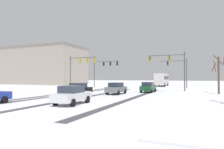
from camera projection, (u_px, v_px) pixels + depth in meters
name	position (u px, v px, depth m)	size (l,w,h in m)	color
ground_plane	(7.00, 112.00, 13.16)	(300.00, 300.00, 0.00)	white
wheel_track_left_lane	(60.00, 94.00, 27.60)	(0.88, 29.20, 0.01)	#424247
wheel_track_right_lane	(69.00, 94.00, 27.07)	(0.88, 29.20, 0.01)	#424247
wheel_track_center	(95.00, 95.00, 25.51)	(0.86, 29.20, 0.01)	#424247
wheel_track_oncoming	(136.00, 97.00, 23.39)	(0.79, 29.20, 0.01)	#424247
sidewalk_kerb_right	(195.00, 100.00, 19.72)	(4.00, 29.20, 0.12)	white
traffic_signal_near_left	(80.00, 65.00, 37.20)	(5.59, 0.39, 6.50)	#47474C
traffic_signal_near_right	(171.00, 64.00, 32.73)	(6.02, 0.43, 6.50)	#47474C
traffic_signal_far_right	(179.00, 68.00, 43.63)	(5.83, 0.43, 6.50)	#47474C
traffic_signal_far_left	(104.00, 67.00, 46.23)	(6.40, 0.52, 6.50)	#47474C
car_dark_green_lead	(148.00, 87.00, 30.86)	(1.92, 4.14, 1.62)	#194C2D
car_grey_second	(116.00, 88.00, 27.38)	(1.94, 4.16, 1.62)	slate
car_black_third	(79.00, 89.00, 25.46)	(1.95, 4.16, 1.62)	black
car_white_fourth	(72.00, 95.00, 16.97)	(1.98, 4.17, 1.62)	silver
bus_oncoming	(162.00, 79.00, 53.41)	(2.76, 11.03, 3.38)	silver
bare_tree_sidewalk_mid	(218.00, 72.00, 27.76)	(1.72, 1.71, 5.69)	brown
office_building_far_left_block	(42.00, 66.00, 69.97)	(29.92, 15.15, 12.90)	#A89E8E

